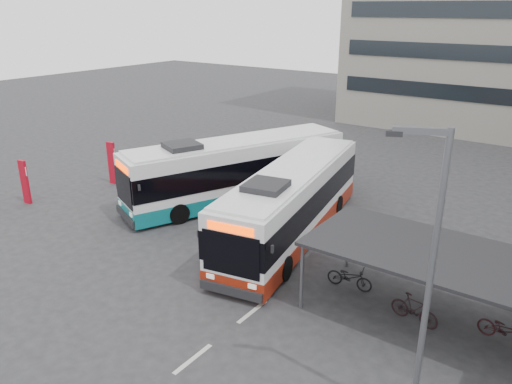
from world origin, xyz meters
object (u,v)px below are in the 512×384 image
Objects in this scene: bus_main at (292,203)px; bus_teal at (237,171)px; pedestrian at (163,190)px; lamp_post at (427,271)px.

bus_teal is at bearing 145.72° from bus_main.
lamp_post is at bearing -94.15° from pedestrian.
bus_teal is 1.61× the size of lamp_post.
pedestrian is 0.26× the size of lamp_post.
lamp_post reaches higher than pedestrian.
lamp_post is at bearing -13.83° from bus_teal.
lamp_post is at bearing -53.81° from bus_main.
bus_teal is 16.26m from lamp_post.
pedestrian is (-2.45, -3.01, -0.70)m from bus_teal.
bus_main is at bearing 112.13° from lamp_post.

